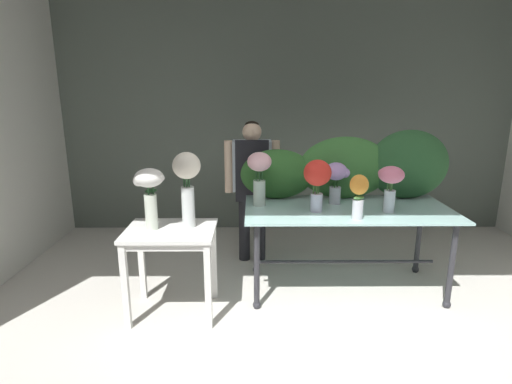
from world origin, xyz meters
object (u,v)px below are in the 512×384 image
object	(u,v)px
florist	(252,177)
vase_scarlet_tulips	(317,178)
side_table_white	(171,241)
vase_white_roses_tall	(149,190)
vase_lilac_roses	(336,178)
display_table_glass	(347,221)
vase_blush_snapdragons	(259,173)
vase_cream_lisianthus_tall	(187,180)
vase_rosy_anemones	(390,182)
vase_sunset_lilies	(359,193)

from	to	relation	value
florist	vase_scarlet_tulips	bearing A→B (deg)	-54.62
side_table_white	vase_white_roses_tall	world-z (taller)	vase_white_roses_tall
florist	vase_lilac_roses	distance (m)	0.96
display_table_glass	vase_white_roses_tall	world-z (taller)	vase_white_roses_tall
vase_white_roses_tall	florist	bearing A→B (deg)	53.41
florist	vase_lilac_roses	world-z (taller)	florist
vase_blush_snapdragons	vase_white_roses_tall	bearing A→B (deg)	-151.20
florist	side_table_white	bearing A→B (deg)	-121.26
vase_scarlet_tulips	vase_cream_lisianthus_tall	xyz separation A→B (m)	(-1.08, -0.24, 0.03)
vase_lilac_roses	vase_blush_snapdragons	size ratio (longest dim) A/B	0.79
vase_blush_snapdragons	vase_cream_lisianthus_tall	world-z (taller)	vase_cream_lisianthus_tall
vase_scarlet_tulips	vase_rosy_anemones	xyz separation A→B (m)	(0.63, -0.02, -0.03)
side_table_white	vase_scarlet_tulips	xyz separation A→B (m)	(1.23, 0.29, 0.46)
vase_rosy_anemones	vase_white_roses_tall	xyz separation A→B (m)	(-2.00, -0.28, 0.01)
vase_sunset_lilies	vase_blush_snapdragons	world-z (taller)	vase_blush_snapdragons
display_table_glass	vase_blush_snapdragons	xyz separation A→B (m)	(-0.80, 0.08, 0.43)
vase_rosy_anemones	side_table_white	bearing A→B (deg)	-171.53
display_table_glass	vase_scarlet_tulips	distance (m)	0.53
vase_white_roses_tall	vase_rosy_anemones	bearing A→B (deg)	7.86
florist	vase_rosy_anemones	size ratio (longest dim) A/B	3.75
display_table_glass	vase_lilac_roses	world-z (taller)	vase_lilac_roses
vase_sunset_lilies	vase_white_roses_tall	world-z (taller)	vase_white_roses_tall
florist	vase_scarlet_tulips	distance (m)	0.99
vase_scarlet_tulips	vase_cream_lisianthus_tall	size ratio (longest dim) A/B	0.74
vase_lilac_roses	display_table_glass	bearing A→B (deg)	-58.11
florist	vase_sunset_lilies	xyz separation A→B (m)	(0.87, -1.00, 0.08)
florist	vase_sunset_lilies	distance (m)	1.33
display_table_glass	vase_white_roses_tall	size ratio (longest dim) A/B	3.71
vase_cream_lisianthus_tall	vase_white_roses_tall	bearing A→B (deg)	-169.01
vase_rosy_anemones	vase_sunset_lilies	size ratio (longest dim) A/B	1.09
vase_blush_snapdragons	vase_sunset_lilies	bearing A→B (deg)	-26.26
vase_sunset_lilies	vase_blush_snapdragons	distance (m)	0.90
florist	vase_sunset_lilies	bearing A→B (deg)	-49.03
vase_sunset_lilies	vase_white_roses_tall	size ratio (longest dim) A/B	0.75
vase_cream_lisianthus_tall	vase_scarlet_tulips	bearing A→B (deg)	12.39
vase_lilac_roses	vase_rosy_anemones	distance (m)	0.49
vase_rosy_anemones	vase_blush_snapdragons	world-z (taller)	vase_blush_snapdragons
side_table_white	vase_sunset_lilies	bearing A→B (deg)	3.16
vase_scarlet_tulips	vase_white_roses_tall	xyz separation A→B (m)	(-1.37, -0.29, -0.03)
florist	vase_white_roses_tall	distance (m)	1.36
side_table_white	vase_lilac_roses	bearing A→B (deg)	20.59
vase_lilac_roses	vase_rosy_anemones	bearing A→B (deg)	-32.85
display_table_glass	vase_rosy_anemones	bearing A→B (deg)	-21.23
display_table_glass	florist	xyz separation A→B (m)	(-0.87, 0.69, 0.25)
display_table_glass	vase_blush_snapdragons	distance (m)	0.91
florist	vase_blush_snapdragons	bearing A→B (deg)	-83.62
side_table_white	vase_lilac_roses	size ratio (longest dim) A/B	1.91
vase_blush_snapdragons	vase_lilac_roses	bearing A→B (deg)	4.80
display_table_glass	side_table_white	xyz separation A→B (m)	(-1.53, -0.40, -0.04)
vase_scarlet_tulips	vase_blush_snapdragons	xyz separation A→B (m)	(-0.50, 0.19, 0.01)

